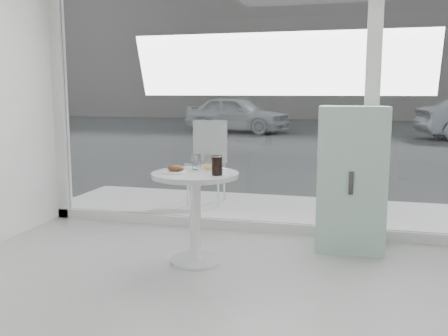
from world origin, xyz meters
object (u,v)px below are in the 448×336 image
(water_tumbler_b, at_px, (209,163))
(patio_chair, at_px, (208,156))
(cola_glass, at_px, (217,166))
(plate_donut, at_px, (212,168))
(water_tumbler_a, at_px, (196,163))
(main_table, at_px, (195,199))
(plate_fritter, at_px, (176,170))
(mint_cabinet, at_px, (351,179))
(car_white, at_px, (237,114))

(water_tumbler_b, bearing_deg, patio_chair, 106.98)
(cola_glass, bearing_deg, plate_donut, 115.58)
(water_tumbler_a, distance_m, water_tumbler_b, 0.11)
(main_table, height_order, water_tumbler_a, water_tumbler_a)
(plate_fritter, xyz_separation_m, plate_donut, (0.24, 0.24, -0.01))
(mint_cabinet, relative_size, plate_donut, 5.40)
(plate_fritter, relative_size, water_tumbler_a, 1.64)
(mint_cabinet, relative_size, cola_glass, 8.14)
(mint_cabinet, relative_size, patio_chair, 1.28)
(mint_cabinet, bearing_deg, plate_fritter, -153.21)
(mint_cabinet, height_order, water_tumbler_b, mint_cabinet)
(main_table, distance_m, cola_glass, 0.37)
(mint_cabinet, height_order, patio_chair, mint_cabinet)
(mint_cabinet, xyz_separation_m, plate_donut, (-1.15, -0.54, 0.14))
(water_tumbler_b, bearing_deg, plate_fritter, -131.40)
(main_table, height_order, mint_cabinet, mint_cabinet)
(main_table, xyz_separation_m, water_tumbler_b, (0.07, 0.17, 0.27))
(patio_chair, bearing_deg, water_tumbler_a, -79.94)
(plate_fritter, xyz_separation_m, water_tumbler_a, (0.10, 0.23, 0.03))
(car_white, xyz_separation_m, cola_glass, (3.08, -13.50, 0.21))
(patio_chair, bearing_deg, mint_cabinet, -41.70)
(main_table, bearing_deg, cola_glass, -20.62)
(mint_cabinet, xyz_separation_m, water_tumbler_b, (-1.18, -0.54, 0.17))
(car_white, relative_size, plate_fritter, 17.96)
(main_table, distance_m, mint_cabinet, 1.43)
(mint_cabinet, bearing_deg, plate_donut, -157.34)
(water_tumbler_a, bearing_deg, water_tumbler_b, 2.99)
(plate_donut, bearing_deg, car_white, 102.59)
(main_table, xyz_separation_m, patio_chair, (-0.52, 2.07, 0.08))
(plate_donut, relative_size, cola_glass, 1.51)
(plate_donut, bearing_deg, water_tumbler_b, 178.88)
(mint_cabinet, distance_m, car_white, 13.36)
(plate_donut, xyz_separation_m, water_tumbler_a, (-0.13, -0.01, 0.04))
(main_table, relative_size, plate_donut, 3.19)
(mint_cabinet, relative_size, car_white, 0.35)
(patio_chair, bearing_deg, plate_fritter, -84.01)
(main_table, height_order, plate_fritter, plate_fritter)
(plate_donut, xyz_separation_m, water_tumbler_b, (-0.03, 0.00, 0.03))
(mint_cabinet, bearing_deg, main_table, -152.83)
(patio_chair, bearing_deg, main_table, -79.88)
(car_white, distance_m, cola_glass, 13.85)
(mint_cabinet, xyz_separation_m, cola_glass, (-1.03, -0.79, 0.20))
(plate_donut, bearing_deg, mint_cabinet, 25.11)
(main_table, relative_size, mint_cabinet, 0.59)
(patio_chair, distance_m, water_tumbler_a, 1.98)
(mint_cabinet, bearing_deg, car_white, 105.47)
(patio_chair, xyz_separation_m, car_white, (-2.35, 11.35, 0.01))
(plate_fritter, xyz_separation_m, cola_glass, (0.35, -0.01, 0.05))
(car_white, height_order, water_tumbler_b, car_white)
(main_table, xyz_separation_m, car_white, (-2.87, 13.42, 0.09))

